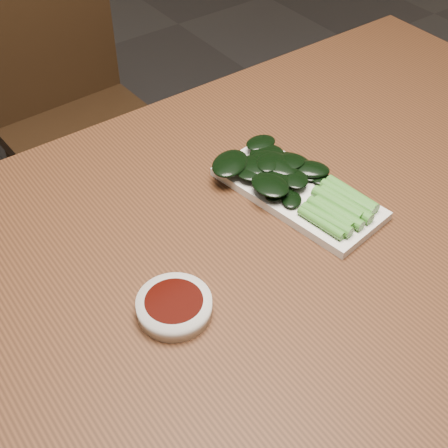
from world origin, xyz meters
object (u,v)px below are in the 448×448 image
sauce_bowl (174,306)px  serving_plate (298,193)px  chair_far (74,108)px  gai_lan (291,179)px  table (259,273)px

sauce_bowl → serving_plate: sauce_bowl is taller
chair_far → serving_plate: chair_far is taller
chair_far → serving_plate: bearing=-90.8°
chair_far → gai_lan: bearing=-90.9°
serving_plate → gai_lan: gai_lan is taller
serving_plate → table: bearing=-158.9°
table → gai_lan: size_ratio=5.35×
chair_far → sauce_bowl: size_ratio=9.22×
chair_far → gai_lan: (0.02, -0.82, 0.29)m
table → gai_lan: 0.15m
table → chair_far: 0.90m
chair_far → sauce_bowl: (-0.26, -0.91, 0.28)m
chair_far → serving_plate: (0.02, -0.83, 0.27)m
table → chair_far: size_ratio=1.57×
table → sauce_bowl: size_ratio=14.51×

